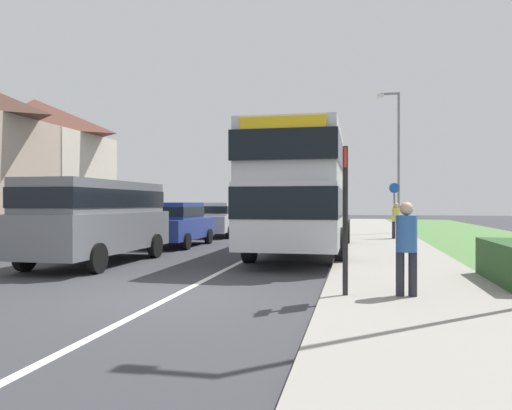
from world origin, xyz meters
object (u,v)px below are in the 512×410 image
at_px(double_decker_bus, 305,188).
at_px(pedestrian_at_stop, 406,244).
at_px(parked_van_grey, 97,215).
at_px(parked_car_blue, 176,222).
at_px(pedestrian_walking_away, 396,219).
at_px(bus_stop_sign, 345,210).
at_px(parked_car_silver, 219,218).
at_px(street_lamp_mid, 396,153).
at_px(cycle_route_sign, 394,208).
at_px(street_lamp_near, 512,27).

bearing_deg(double_decker_bus, pedestrian_at_stop, -72.08).
relative_size(parked_van_grey, parked_car_blue, 1.27).
height_order(pedestrian_walking_away, bus_stop_sign, bus_stop_sign).
height_order(parked_car_silver, street_lamp_mid, street_lamp_mid).
height_order(double_decker_bus, parked_van_grey, double_decker_bus).
height_order(parked_car_blue, parked_car_silver, parked_car_blue).
distance_m(pedestrian_at_stop, bus_stop_sign, 1.14).
height_order(bus_stop_sign, cycle_route_sign, bus_stop_sign).
bearing_deg(parked_car_silver, pedestrian_walking_away, -9.15).
relative_size(pedestrian_at_stop, cycle_route_sign, 0.66).
bearing_deg(pedestrian_at_stop, parked_car_blue, 129.21).
bearing_deg(street_lamp_mid, cycle_route_sign, -95.62).
relative_size(double_decker_bus, parked_car_blue, 2.32).
xyz_separation_m(double_decker_bus, cycle_route_sign, (3.26, 6.01, -0.71)).
bearing_deg(parked_car_silver, pedestrian_at_stop, -63.32).
xyz_separation_m(parked_car_silver, cycle_route_sign, (8.25, -1.19, 0.51)).
bearing_deg(bus_stop_sign, pedestrian_walking_away, 82.30).
bearing_deg(street_lamp_near, pedestrian_walking_away, 92.24).
distance_m(double_decker_bus, cycle_route_sign, 6.87).
bearing_deg(pedestrian_walking_away, parked_van_grey, -131.33).
xyz_separation_m(parked_car_silver, street_lamp_mid, (8.63, 2.66, 3.27)).
bearing_deg(pedestrian_at_stop, cycle_route_sign, 86.69).
bearing_deg(parked_van_grey, double_decker_bus, 36.50).
bearing_deg(pedestrian_walking_away, parked_car_blue, -153.30).
xyz_separation_m(pedestrian_at_stop, cycle_route_sign, (0.79, 13.65, 0.45)).
distance_m(parked_car_silver, street_lamp_mid, 9.60).
bearing_deg(double_decker_bus, street_lamp_near, -64.94).
height_order(parked_car_blue, street_lamp_near, street_lamp_near).
xyz_separation_m(parked_van_grey, cycle_route_sign, (8.50, 9.88, 0.10)).
distance_m(bus_stop_sign, street_lamp_mid, 17.92).
relative_size(parked_car_blue, street_lamp_near, 0.59).
height_order(pedestrian_walking_away, cycle_route_sign, cycle_route_sign).
height_order(pedestrian_walking_away, street_lamp_mid, street_lamp_mid).
xyz_separation_m(parked_car_silver, pedestrian_at_stop, (7.46, -14.84, 0.06)).
relative_size(parked_car_silver, street_lamp_near, 0.60).
relative_size(parked_car_silver, street_lamp_mid, 0.61).
bearing_deg(parked_car_silver, bus_stop_sign, -66.57).
xyz_separation_m(parked_car_silver, street_lamp_near, (8.87, -15.49, 3.30)).
bearing_deg(pedestrian_at_stop, bus_stop_sign, -174.82).
xyz_separation_m(cycle_route_sign, street_lamp_near, (0.62, -14.30, 2.79)).
distance_m(parked_car_silver, pedestrian_walking_away, 8.42).
xyz_separation_m(double_decker_bus, parked_van_grey, (-5.24, -3.88, -0.81)).
bearing_deg(street_lamp_mid, double_decker_bus, -110.26).
bearing_deg(parked_car_blue, cycle_route_sign, 27.68).
distance_m(pedestrian_at_stop, street_lamp_near, 3.59).
relative_size(pedestrian_walking_away, cycle_route_sign, 0.66).
distance_m(bus_stop_sign, cycle_route_sign, 13.86).
xyz_separation_m(pedestrian_walking_away, cycle_route_sign, (-0.06, 0.15, 0.45)).
bearing_deg(pedestrian_walking_away, street_lamp_near, -87.76).
distance_m(parked_car_blue, street_lamp_mid, 12.44).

